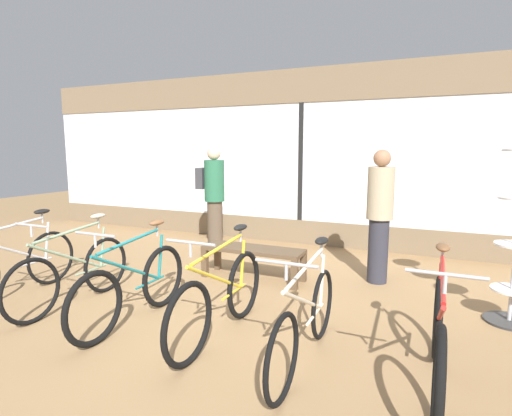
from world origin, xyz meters
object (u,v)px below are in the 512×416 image
Objects in this scene: bicycle_far_left at (15,264)px; customer_by_window at (380,214)px; bicycle_center_right at (220,298)px; bicycle_center_left at (133,287)px; display_bench at (253,253)px; bicycle_left at (73,273)px; bicycle_far_right at (438,340)px; bicycle_right at (306,320)px; customer_near_rack at (214,195)px.

bicycle_far_left is 0.98× the size of customer_by_window.
bicycle_far_left is at bearing -178.44° from bicycle_center_right.
display_bench is at bearing 73.19° from bicycle_center_left.
bicycle_center_left is at bearing -175.04° from bicycle_center_right.
bicycle_left is 0.97× the size of bicycle_center_right.
bicycle_far_left reaches higher than display_bench.
bicycle_far_right is (2.84, 0.01, 0.01)m from bicycle_center_left.
customer_by_window is (0.26, 2.37, 0.56)m from bicycle_right.
bicycle_left is 1.00× the size of bicycle_center_left.
bicycle_center_left is 0.97× the size of bicycle_far_right.
customer_near_rack is at bearing 169.35° from customer_by_window.
customer_near_rack is at bearing 103.92° from bicycle_center_left.
bicycle_center_right is at bearing -116.89° from customer_by_window.
customer_by_window is at bearing 107.41° from bicycle_far_right.
bicycle_far_left is 2.95m from display_bench.
bicycle_left is 0.96× the size of customer_by_window.
customer_by_window is at bearing 83.63° from bicycle_right.
bicycle_center_left is 1.22× the size of display_bench.
bicycle_left is 1.22× the size of display_bench.
bicycle_right is 0.95× the size of customer_near_rack.
bicycle_right reaches higher than display_bench.
customer_by_window is (3.04, 2.25, 0.55)m from bicycle_left.
customer_by_window is at bearing 30.58° from bicycle_far_left.
bicycle_far_right reaches higher than bicycle_center_left.
display_bench is 1.76m from customer_by_window.
display_bench is at bearing -160.36° from customer_by_window.
bicycle_far_left is 0.98× the size of bicycle_center_right.
bicycle_center_left is at bearing -76.08° from customer_near_rack.
bicycle_center_right is 1.87m from bicycle_far_right.
bicycle_right is 2.45m from customer_by_window.
bicycle_far_left is at bearing -143.24° from display_bench.
bicycle_left is at bearing 174.98° from bicycle_center_left.
bicycle_left is 0.99× the size of bicycle_right.
bicycle_center_right reaches higher than display_bench.
bicycle_center_right reaches higher than bicycle_far_left.
bicycle_right is 2.23m from display_bench.
bicycle_far_right reaches higher than bicycle_far_left.
bicycle_center_right is 1.02× the size of bicycle_right.
customer_by_window reaches higher than bicycle_center_right.
bicycle_far_right is at bearing -38.80° from customer_near_rack.
customer_near_rack is (-1.24, 1.09, 0.62)m from display_bench.
bicycle_center_right is (1.91, 0.00, 0.00)m from bicycle_left.
bicycle_center_right is at bearing -75.61° from display_bench.
bicycle_center_right is at bearing -58.88° from customer_near_rack.
customer_near_rack is (-2.55, 2.90, 0.61)m from bicycle_right.
bicycle_center_right is (0.97, 0.08, 0.01)m from bicycle_center_left.
customer_near_rack is (-3.54, 2.85, 0.60)m from bicycle_far_right.
bicycle_far_left is at bearing -149.42° from customer_by_window.
display_bench is (1.47, 1.69, -0.03)m from bicycle_left.
bicycle_far_left is at bearing -179.96° from bicycle_far_right.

